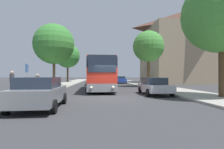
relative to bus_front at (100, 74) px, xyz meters
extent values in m
plane|color=#38383A|center=(0.78, -6.49, -1.80)|extent=(300.00, 300.00, 0.00)
cube|color=#A39E93|center=(-6.22, -6.49, -1.73)|extent=(4.00, 120.00, 0.15)
cube|color=#A39E93|center=(7.78, -6.49, -1.73)|extent=(4.00, 120.00, 0.15)
cube|color=gray|center=(19.68, 18.09, 4.24)|extent=(17.74, 14.22, 12.08)
pyramid|color=#513328|center=(19.68, 18.09, 12.41)|extent=(17.74, 14.22, 4.27)
cube|color=gray|center=(0.00, 0.01, -1.18)|extent=(2.80, 10.67, 0.70)
cube|color=red|center=(0.00, 0.01, -0.16)|extent=(2.80, 10.67, 1.33)
cube|color=#232D3D|center=(0.00, 0.01, 0.98)|extent=(2.82, 10.46, 0.95)
cube|color=red|center=(0.00, 0.01, 1.51)|extent=(2.74, 10.46, 0.12)
cube|color=#232D3D|center=(0.12, -5.32, 0.83)|extent=(2.30, 0.11, 1.45)
sphere|color=#F4EAC1|center=(-0.78, -5.36, -1.14)|extent=(0.24, 0.24, 0.24)
sphere|color=#F4EAC1|center=(1.02, -5.32, -1.14)|extent=(0.24, 0.24, 0.24)
cylinder|color=black|center=(-1.21, -3.20, -1.30)|extent=(0.32, 1.01, 1.00)
cylinder|color=black|center=(1.35, -3.14, -1.30)|extent=(0.32, 1.01, 1.00)
cylinder|color=black|center=(-1.35, 3.17, -1.30)|extent=(0.32, 1.01, 1.00)
cylinder|color=black|center=(1.21, 3.23, -1.30)|extent=(0.32, 1.01, 1.00)
cube|color=silver|center=(-0.10, 13.85, -1.18)|extent=(2.66, 11.80, 0.70)
cube|color=#23844C|center=(-0.10, 13.85, -0.19)|extent=(2.66, 11.80, 1.28)
cube|color=#232D3D|center=(-0.10, 13.85, 0.92)|extent=(2.68, 11.56, 0.95)
cube|color=#23844C|center=(-0.10, 13.85, 1.46)|extent=(2.61, 11.56, 0.12)
cube|color=#232D3D|center=(-0.21, 7.94, 0.77)|extent=(2.19, 0.10, 1.45)
sphere|color=#F4EAC1|center=(-1.06, 7.94, -1.14)|extent=(0.24, 0.24, 0.24)
sphere|color=#F4EAC1|center=(0.64, 7.90, -1.14)|extent=(0.24, 0.24, 0.24)
cylinder|color=black|center=(-1.38, 10.34, -1.30)|extent=(0.32, 1.01, 1.00)
cylinder|color=black|center=(1.05, 10.30, -1.30)|extent=(0.32, 1.01, 1.00)
cylinder|color=black|center=(-1.24, 17.39, -1.30)|extent=(0.32, 1.01, 1.00)
cylinder|color=black|center=(1.19, 17.35, -1.30)|extent=(0.32, 1.01, 1.00)
cube|color=slate|center=(-3.13, -10.64, -1.13)|extent=(2.03, 4.30, 0.73)
cube|color=#232D3D|center=(-3.12, -10.81, -0.50)|extent=(1.75, 2.25, 0.52)
cylinder|color=black|center=(-4.12, -9.35, -1.49)|extent=(0.21, 0.62, 0.62)
cylinder|color=black|center=(-2.20, -9.30, -1.49)|extent=(0.21, 0.62, 0.62)
cylinder|color=black|center=(-4.06, -11.98, -1.49)|extent=(0.21, 0.62, 0.62)
cylinder|color=black|center=(-2.13, -11.94, -1.49)|extent=(0.21, 0.62, 0.62)
cube|color=#B7B7BC|center=(4.61, -5.03, -1.20)|extent=(1.96, 4.43, 0.59)
cube|color=#232D3D|center=(4.62, -4.86, -0.62)|extent=(1.70, 2.31, 0.57)
cylinder|color=black|center=(5.55, -6.41, -1.49)|extent=(0.21, 0.62, 0.62)
cylinder|color=black|center=(3.65, -6.39, -1.49)|extent=(0.21, 0.62, 0.62)
cylinder|color=black|center=(5.58, -3.68, -1.49)|extent=(0.21, 0.62, 0.62)
cylinder|color=black|center=(3.68, -3.66, -1.49)|extent=(0.21, 0.62, 0.62)
cube|color=#233D9E|center=(4.53, 16.20, -1.13)|extent=(1.91, 4.18, 0.72)
cube|color=#232D3D|center=(4.53, 16.36, -0.54)|extent=(1.64, 2.19, 0.46)
cylinder|color=black|center=(5.47, 14.94, -1.49)|extent=(0.22, 0.63, 0.62)
cylinder|color=black|center=(3.67, 14.89, -1.49)|extent=(0.22, 0.63, 0.62)
cylinder|color=black|center=(5.40, 17.50, -1.49)|extent=(0.22, 0.63, 0.62)
cylinder|color=black|center=(3.60, 17.46, -1.49)|extent=(0.22, 0.63, 0.62)
cylinder|color=gray|center=(-5.42, -6.39, -0.46)|extent=(0.08, 0.08, 2.38)
cube|color=#1E56A3|center=(-5.42, -6.39, 0.38)|extent=(0.03, 0.45, 0.60)
cylinder|color=#23232D|center=(-7.41, -4.38, -1.20)|extent=(0.30, 0.30, 0.90)
cylinder|color=#333338|center=(-7.41, -4.38, -0.38)|extent=(0.36, 0.36, 0.75)
sphere|color=tan|center=(-7.41, -4.38, 0.12)|extent=(0.24, 0.24, 0.24)
cylinder|color=#23232D|center=(-4.84, -5.89, -1.26)|extent=(0.30, 0.30, 0.78)
cylinder|color=#333338|center=(-4.84, -5.89, -0.55)|extent=(0.36, 0.36, 0.65)
sphere|color=tan|center=(-4.84, -5.89, -0.13)|extent=(0.21, 0.21, 0.21)
cylinder|color=#47331E|center=(-7.34, 22.47, 0.37)|extent=(0.40, 0.40, 4.06)
sphere|color=#387F33|center=(-7.34, 22.47, 4.55)|extent=(5.72, 5.72, 5.72)
cylinder|color=brown|center=(-6.96, 7.89, 0.36)|extent=(0.40, 0.40, 4.02)
sphere|color=#387F33|center=(-6.96, 7.89, 4.70)|extent=(6.20, 6.20, 6.20)
cylinder|color=#513D23|center=(7.19, 5.41, 0.38)|extent=(0.40, 0.40, 4.07)
sphere|color=#428938|center=(7.19, 5.41, 4.13)|extent=(4.56, 4.56, 4.56)
cylinder|color=#47331E|center=(8.47, -8.03, 0.24)|extent=(0.40, 0.40, 3.79)
sphere|color=#428938|center=(8.47, -8.03, 4.18)|extent=(5.45, 5.45, 5.45)
camera|label=1|loc=(-0.26, -19.64, -0.16)|focal=28.00mm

